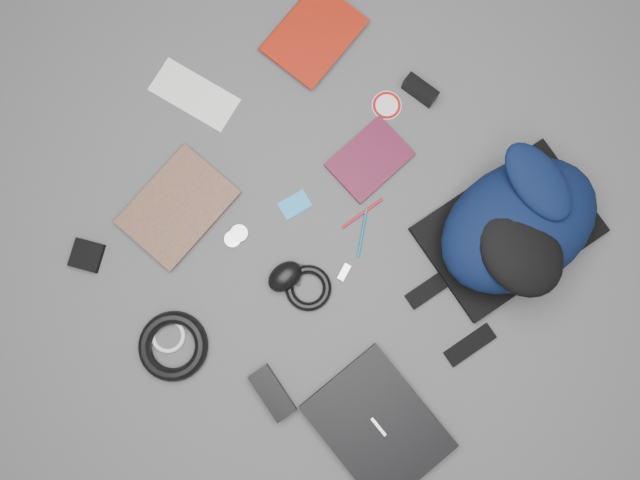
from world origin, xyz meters
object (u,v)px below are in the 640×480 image
Objects in this scene: dvd_case at (370,160)px; compact_camera at (420,90)px; laptop at (378,426)px; textbook_red at (287,15)px; comic_book at (150,182)px; power_brick at (272,393)px; backpack at (519,225)px; mouse at (285,277)px; pouch at (87,255)px.

compact_camera is at bearing 101.75° from dvd_case.
laptop is at bearing -41.11° from dvd_case.
textbook_red is 0.59m from comic_book.
dvd_case is (-0.40, 0.56, -0.01)m from laptop.
power_brick is at bearing -18.04° from comic_book.
textbook_red is at bearing -169.17° from backpack.
laptop is 1.28× the size of textbook_red.
laptop is at bearing -6.74° from mouse.
power_brick is at bearing -0.91° from pouch.
backpack is at bearing 20.18° from dvd_case.
power_brick reaches higher than textbook_red.
mouse is (-0.01, -0.38, 0.02)m from dvd_case.
laptop is at bearing 38.94° from power_brick.
laptop reaches higher than dvd_case.
pouch is (-0.47, -0.86, -0.02)m from compact_camera.
textbook_red is 1.26× the size of dvd_case.
power_brick is at bearing -44.79° from mouse.
dvd_case is 0.79m from pouch.
mouse reaches higher than pouch.
laptop is 1.61× the size of dvd_case.
power_brick is 0.60m from pouch.
textbook_red is (-0.82, 0.76, -0.00)m from laptop.
backpack is 1.86× the size of textbook_red.
backpack is 0.42m from dvd_case.
textbook_red is 0.84m from pouch.
laptop is 0.87m from comic_book.
backpack is at bearing 90.01° from power_brick.
comic_book is 0.59m from dvd_case.
pouch is (-0.87, -0.69, -0.09)m from backpack.
mouse is (0.41, -0.59, 0.01)m from textbook_red.
compact_camera reaches higher than textbook_red.
textbook_red is 1.85× the size of power_brick.
dvd_case is 0.38m from mouse.
backpack is 0.44m from compact_camera.
comic_book is at bearing -123.49° from compact_camera.
textbook_red is at bearing 166.67° from dvd_case.
comic_book is 0.64m from power_brick.
comic_book is 2.90× the size of mouse.
textbook_red is at bearing -173.91° from compact_camera.
backpack reaches higher than laptop.
power_brick is (-0.27, -0.70, -0.08)m from backpack.
textbook_red is at bearing 86.55° from pouch.
dvd_case is 2.62× the size of pouch.
laptop is 4.22× the size of pouch.
backpack reaches higher than compact_camera.
laptop is at bearing -60.42° from compact_camera.
backpack reaches higher than textbook_red.
backpack is 0.61m from laptop.
backpack is 0.96m from comic_book.
backpack is at bearing -6.57° from textbook_red.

